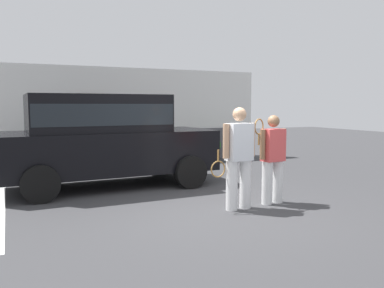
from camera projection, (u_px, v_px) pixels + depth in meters
ground_plane at (218, 210)px, 6.89m from camera, size 40.00×40.00×0.00m
parking_stripe_0 at (1, 211)px, 6.80m from camera, size 0.12×4.40×0.01m
house_frontage at (123, 119)px, 12.31m from camera, size 9.30×0.40×2.97m
parked_suv at (104, 136)px, 8.76m from camera, size 4.62×2.20×2.05m
tennis_player_man at (239, 157)px, 6.88m from camera, size 0.92×0.31×1.79m
tennis_player_woman at (273, 158)px, 7.29m from camera, size 0.75×0.30×1.64m
potted_plant_by_porch at (211, 147)px, 12.82m from camera, size 0.65×0.65×0.86m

